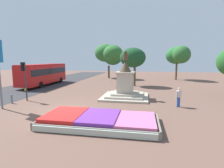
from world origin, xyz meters
name	(u,v)px	position (x,y,z in m)	size (l,w,h in m)	color
ground_plane	(68,111)	(0.00, 0.00, 0.00)	(91.47, 91.47, 0.00)	brown
flower_planter	(98,120)	(2.96, -2.30, 0.27)	(6.90, 3.42, 0.59)	#38281C
statue_monument	(125,87)	(3.71, 5.38, 1.10)	(4.56, 4.56, 4.70)	#AFA591
traffic_light_mid_block	(24,74)	(-5.31, 2.34, 2.47)	(0.42, 0.30, 3.59)	#2D2D33
city_bus	(44,73)	(-9.39, 11.94, 1.82)	(2.63, 10.08, 3.15)	red
pedestrian_near_planter	(179,96)	(8.36, 2.72, 0.91)	(0.46, 0.41, 1.59)	#264CA5
kerb_bollard_mid_b	(12,99)	(-5.83, 1.19, 0.43)	(0.18, 0.18, 0.81)	slate
park_tree_far_left	(133,58)	(3.86, 13.73, 4.10)	(3.73, 3.35, 5.55)	brown
park_tree_far_right	(179,55)	(11.79, 23.28, 4.71)	(4.29, 4.88, 6.38)	brown
park_tree_street_side	(110,54)	(-1.62, 23.71, 4.99)	(6.22, 5.95, 7.09)	brown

